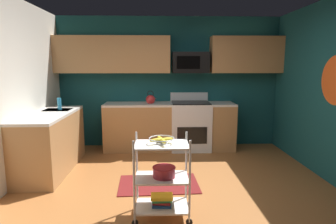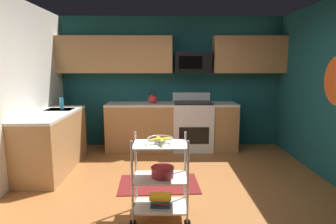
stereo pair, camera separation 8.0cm
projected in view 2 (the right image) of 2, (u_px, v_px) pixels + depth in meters
name	position (u px, v px, depth m)	size (l,w,h in m)	color
floor	(175.00, 198.00, 3.64)	(4.40, 4.80, 0.04)	#995B2D
wall_back	(171.00, 83.00, 5.82)	(4.52, 0.06, 2.60)	#14474C
counter_run	(130.00, 131.00, 5.19)	(3.46, 2.23, 0.92)	#B27F4C
oven_range	(192.00, 125.00, 5.64)	(0.76, 0.65, 1.10)	white
upper_cabinets	(167.00, 55.00, 5.54)	(4.40, 0.33, 0.70)	#B27F4C
microwave	(193.00, 63.00, 5.54)	(0.70, 0.39, 0.40)	black
rolling_cart	(160.00, 177.00, 3.09)	(0.64, 0.40, 0.91)	silver
fruit_bowl	(160.00, 140.00, 3.02)	(0.27, 0.27, 0.07)	silver
mixing_bowl_large	(162.00, 172.00, 3.08)	(0.25, 0.25, 0.11)	maroon
book_stack	(160.00, 200.00, 3.13)	(0.24, 0.17, 0.12)	#1E4C8C
kettle	(153.00, 99.00, 5.54)	(0.21, 0.18, 0.26)	red
dish_soap_bottle	(62.00, 103.00, 4.76)	(0.06, 0.06, 0.20)	#2D8CBF
floor_rug	(159.00, 184.00, 4.01)	(1.10, 0.70, 0.01)	maroon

